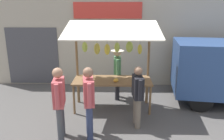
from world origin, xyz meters
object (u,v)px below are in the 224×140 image
at_px(shopper_in_striped_shirt, 138,93).
at_px(market_stall, 111,56).
at_px(shopper_in_grey_tee, 59,99).
at_px(shopper_with_shopping_bag, 89,98).
at_px(vendor_with_sunhat, 117,70).

bearing_deg(shopper_in_striped_shirt, market_stall, 27.22).
relative_size(shopper_in_grey_tee, shopper_in_striped_shirt, 1.08).
relative_size(shopper_in_grey_tee, shopper_with_shopping_bag, 1.00).
height_order(market_stall, shopper_with_shopping_bag, market_stall).
xyz_separation_m(market_stall, shopper_in_striped_shirt, (-0.67, 1.03, -0.67)).
bearing_deg(shopper_with_shopping_bag, shopper_in_striped_shirt, -75.17).
bearing_deg(shopper_in_grey_tee, vendor_with_sunhat, -35.94).
relative_size(vendor_with_sunhat, shopper_with_shopping_bag, 0.98).
xyz_separation_m(vendor_with_sunhat, shopper_in_striped_shirt, (-0.49, 1.73, -0.07)).
height_order(shopper_with_shopping_bag, shopper_in_striped_shirt, shopper_with_shopping_bag).
distance_m(market_stall, shopper_in_striped_shirt, 1.40).
xyz_separation_m(shopper_with_shopping_bag, shopper_in_striped_shirt, (-1.11, -0.53, -0.08)).
xyz_separation_m(market_stall, vendor_with_sunhat, (-0.18, -0.70, -0.60)).
bearing_deg(vendor_with_sunhat, shopper_in_striped_shirt, 15.30).
relative_size(market_stall, shopper_in_striped_shirt, 1.63).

